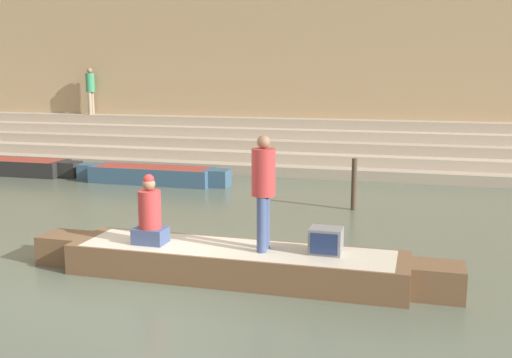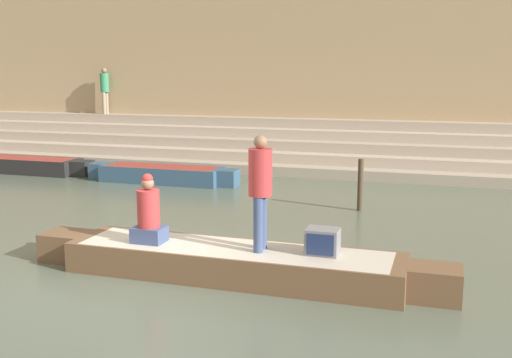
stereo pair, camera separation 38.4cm
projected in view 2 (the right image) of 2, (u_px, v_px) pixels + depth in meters
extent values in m
plane|color=#566051|center=(155.00, 276.00, 9.58)|extent=(120.00, 120.00, 0.00)
cube|color=tan|center=(308.00, 165.00, 19.94)|extent=(36.00, 3.31, 0.32)
cube|color=#B2A28D|center=(311.00, 154.00, 20.19)|extent=(36.00, 2.65, 0.32)
cube|color=tan|center=(313.00, 144.00, 20.45)|extent=(36.00, 1.98, 0.32)
cube|color=#B2A28D|center=(315.00, 134.00, 20.70)|extent=(36.00, 1.32, 0.32)
cube|color=tan|center=(317.00, 124.00, 20.95)|extent=(36.00, 0.66, 0.32)
cube|color=tan|center=(324.00, 76.00, 21.54)|extent=(34.20, 1.20, 6.14)
cube|color=brown|center=(319.00, 155.00, 21.45)|extent=(34.20, 0.12, 0.60)
cube|color=brown|center=(233.00, 263.00, 9.47)|extent=(5.39, 1.19, 0.49)
cube|color=beige|center=(233.00, 249.00, 9.43)|extent=(4.95, 1.09, 0.05)
cube|color=brown|center=(435.00, 283.00, 8.55)|extent=(0.75, 0.65, 0.49)
cube|color=brown|center=(67.00, 246.00, 10.39)|extent=(0.75, 0.65, 0.49)
cylinder|color=olive|center=(203.00, 238.00, 10.34)|extent=(2.79, 0.04, 0.04)
cylinder|color=#3D4C75|center=(262.00, 222.00, 9.33)|extent=(0.15, 0.15, 0.87)
cylinder|color=#3D4C75|center=(258.00, 225.00, 9.14)|extent=(0.15, 0.15, 0.87)
cylinder|color=#B23333|center=(260.00, 172.00, 9.09)|extent=(0.36, 0.36, 0.72)
sphere|color=#8C664C|center=(260.00, 142.00, 9.01)|extent=(0.21, 0.21, 0.21)
cube|color=#3D4C75|center=(149.00, 234.00, 9.74)|extent=(0.51, 0.40, 0.25)
cylinder|color=#B23333|center=(148.00, 208.00, 9.66)|extent=(0.36, 0.36, 0.62)
sphere|color=#8C664C|center=(148.00, 183.00, 9.59)|extent=(0.21, 0.21, 0.21)
sphere|color=red|center=(147.00, 179.00, 9.58)|extent=(0.18, 0.18, 0.18)
cube|color=slate|center=(323.00, 241.00, 9.08)|extent=(0.49, 0.38, 0.40)
cube|color=navy|center=(320.00, 245.00, 8.89)|extent=(0.41, 0.02, 0.32)
cube|color=#33516B|center=(162.00, 174.00, 17.68)|extent=(3.67, 1.05, 0.48)
cube|color=#993328|center=(162.00, 167.00, 17.64)|extent=(3.38, 0.95, 0.05)
cube|color=#33516B|center=(229.00, 178.00, 17.05)|extent=(0.51, 0.58, 0.48)
cube|color=#33516B|center=(100.00, 171.00, 18.30)|extent=(0.51, 0.58, 0.48)
cube|color=black|center=(21.00, 165.00, 19.45)|extent=(4.03, 1.05, 0.48)
cube|color=#993328|center=(21.00, 158.00, 19.41)|extent=(3.71, 0.95, 0.05)
cube|color=black|center=(82.00, 168.00, 18.76)|extent=(0.56, 0.58, 0.48)
cylinder|color=#473828|center=(360.00, 185.00, 13.99)|extent=(0.13, 0.13, 1.23)
cylinder|color=gray|center=(107.00, 103.00, 23.47)|extent=(0.14, 0.14, 0.86)
cylinder|color=gray|center=(104.00, 103.00, 23.30)|extent=(0.14, 0.14, 0.86)
cylinder|color=#338456|center=(104.00, 83.00, 23.24)|extent=(0.33, 0.33, 0.72)
sphere|color=#8C664C|center=(104.00, 71.00, 23.16)|extent=(0.20, 0.20, 0.20)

